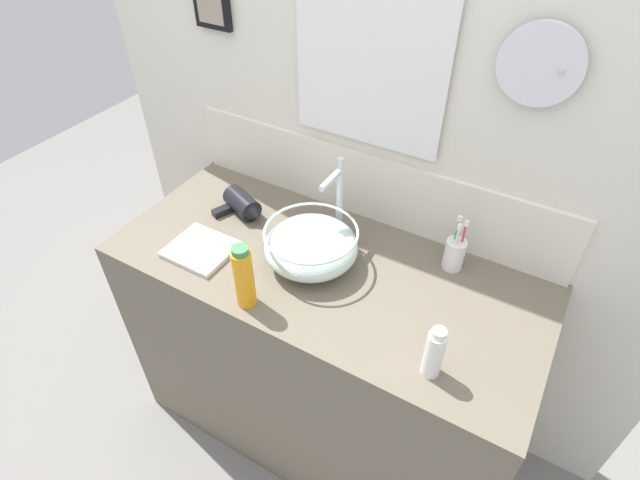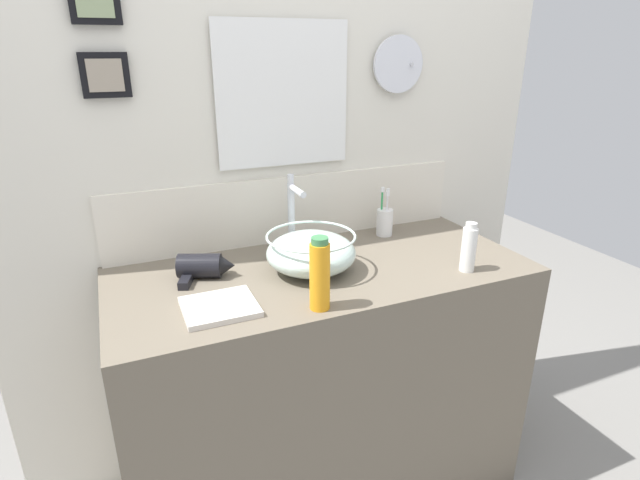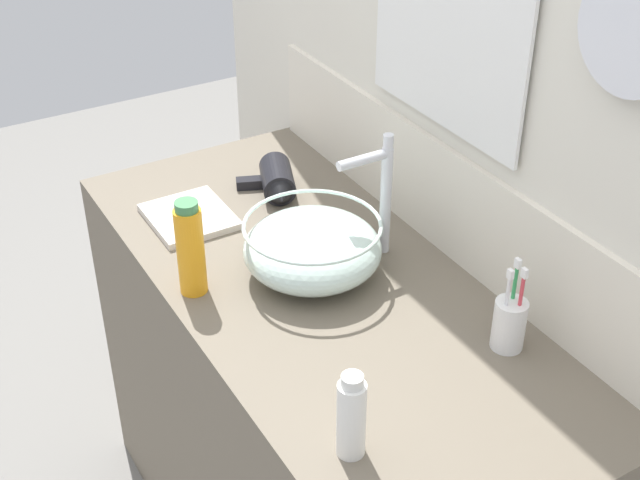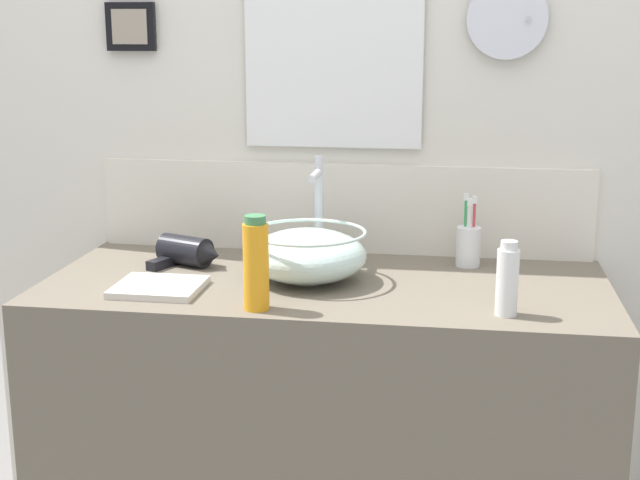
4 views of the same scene
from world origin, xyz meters
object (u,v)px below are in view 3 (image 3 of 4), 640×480
Objects in this scene: toothbrush_cup at (509,323)px; hand_towel at (189,217)px; spray_bottle at (351,417)px; shampoo_bottle at (190,249)px; faucet at (381,188)px; hair_drier at (277,182)px; glass_bowl_sink at (314,248)px.

toothbrush_cup reaches higher than hand_towel.
hand_towel is (-0.77, 0.06, -0.07)m from spray_bottle.
spray_bottle is 0.53m from shampoo_bottle.
hand_towel is (-0.25, 0.10, -0.09)m from shampoo_bottle.
hair_drier is at bearing -166.81° from faucet.
toothbrush_cup is 0.90× the size of shampoo_bottle.
spray_bottle is at bearing -78.66° from toothbrush_cup.
spray_bottle is (0.77, -0.28, 0.04)m from hair_drier.
faucet is at bearing 42.51° from hand_towel.
hair_drier is 1.04× the size of toothbrush_cup.
toothbrush_cup reaches higher than spray_bottle.
spray_bottle is (0.45, -0.19, 0.01)m from glass_bowl_sink.
glass_bowl_sink is 1.03× the size of faucet.
glass_bowl_sink is at bearing -14.65° from hair_drier.
spray_bottle is (0.45, -0.35, -0.08)m from faucet.
toothbrush_cup is at bearing 8.83° from hair_drier.
faucet is 0.46m from hand_towel.
spray_bottle is at bearing -19.69° from hair_drier.
hand_towel is at bearing 175.87° from spray_bottle.
faucet is 1.48× the size of toothbrush_cup.
shampoo_bottle reaches higher than glass_bowl_sink.
glass_bowl_sink reaches higher than hand_towel.
hand_towel is (-0.32, -0.14, -0.06)m from glass_bowl_sink.
hand_towel is (-0.32, -0.29, -0.15)m from faucet.
glass_bowl_sink is 1.52× the size of toothbrush_cup.
shampoo_bottle is at bearing -136.40° from toothbrush_cup.
spray_bottle is at bearing -4.13° from hand_towel.
spray_bottle reaches higher than hand_towel.
toothbrush_cup is 0.95× the size of hand_towel.
spray_bottle is at bearing -23.05° from glass_bowl_sink.
faucet is 0.58m from spray_bottle.
faucet is 1.71× the size of spray_bottle.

